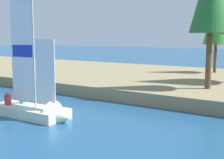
# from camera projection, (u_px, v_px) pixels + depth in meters

# --- Properties ---
(shore_bank) EXTENTS (80.00, 15.92, 0.74)m
(shore_bank) POSITION_uv_depth(u_px,v_px,m) (173.00, 81.00, 24.93)
(shore_bank) COLOR #897A56
(shore_bank) RESTS_ON ground
(shoreline_tree_left) EXTENTS (2.17, 2.17, 6.82)m
(shoreline_tree_left) POSITION_uv_depth(u_px,v_px,m) (217.00, 18.00, 26.72)
(shoreline_tree_left) COLOR brown
(shoreline_tree_left) RESTS_ON shore_bank
(sailboat) EXTENTS (4.56, 1.63, 6.64)m
(sailboat) POSITION_uv_depth(u_px,v_px,m) (40.00, 109.00, 14.84)
(sailboat) COLOR silver
(sailboat) RESTS_ON ground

